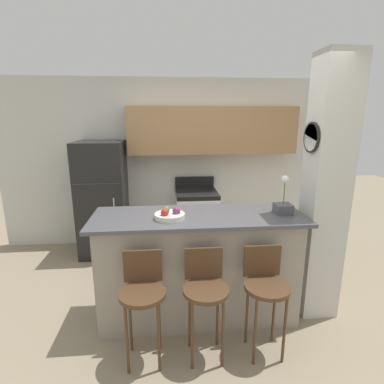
{
  "coord_description": "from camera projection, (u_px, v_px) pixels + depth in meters",
  "views": [
    {
      "loc": [
        -0.31,
        -2.68,
        1.98
      ],
      "look_at": [
        0.0,
        0.69,
        1.13
      ],
      "focal_mm": 28.0,
      "sensor_mm": 36.0,
      "label": 1
    }
  ],
  "objects": [
    {
      "name": "bar_stool_right",
      "position": [
        265.0,
        286.0,
        2.49
      ],
      "size": [
        0.38,
        0.38,
        0.92
      ],
      "color": "#4C331E",
      "rests_on": "ground_plane"
    },
    {
      "name": "refrigerator",
      "position": [
        103.0,
        199.0,
        4.34
      ],
      "size": [
        0.66,
        0.67,
        1.65
      ],
      "color": "black",
      "rests_on": "ground_plane"
    },
    {
      "name": "wall_back",
      "position": [
        195.0,
        151.0,
        4.6
      ],
      "size": [
        5.6,
        0.38,
        2.55
      ],
      "color": "silver",
      "rests_on": "ground_plane"
    },
    {
      "name": "pillar_right",
      "position": [
        325.0,
        192.0,
        2.88
      ],
      "size": [
        0.38,
        0.32,
        2.55
      ],
      "color": "silver",
      "rests_on": "ground_plane"
    },
    {
      "name": "ground_plane",
      "position": [
        198.0,
        314.0,
        3.1
      ],
      "size": [
        14.0,
        14.0,
        0.0
      ],
      "primitive_type": "plane",
      "color": "gray"
    },
    {
      "name": "stove_range",
      "position": [
        196.0,
        220.0,
        4.56
      ],
      "size": [
        0.61,
        0.66,
        1.07
      ],
      "color": "white",
      "rests_on": "ground_plane"
    },
    {
      "name": "counter_bar",
      "position": [
        198.0,
        266.0,
        2.97
      ],
      "size": [
        2.01,
        0.71,
        1.08
      ],
      "color": "gray",
      "rests_on": "ground_plane"
    },
    {
      "name": "bar_stool_mid",
      "position": [
        205.0,
        289.0,
        2.45
      ],
      "size": [
        0.38,
        0.38,
        0.92
      ],
      "color": "#4C331E",
      "rests_on": "ground_plane"
    },
    {
      "name": "fruit_bowl",
      "position": [
        170.0,
        215.0,
        2.72
      ],
      "size": [
        0.28,
        0.28,
        0.11
      ],
      "color": "silver",
      "rests_on": "counter_bar"
    },
    {
      "name": "bar_stool_left",
      "position": [
        143.0,
        292.0,
        2.4
      ],
      "size": [
        0.38,
        0.38,
        0.92
      ],
      "color": "#4C331E",
      "rests_on": "ground_plane"
    },
    {
      "name": "orchid_vase",
      "position": [
        283.0,
        205.0,
        2.87
      ],
      "size": [
        0.16,
        0.16,
        0.37
      ],
      "color": "#4C4C51",
      "rests_on": "counter_bar"
    }
  ]
}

